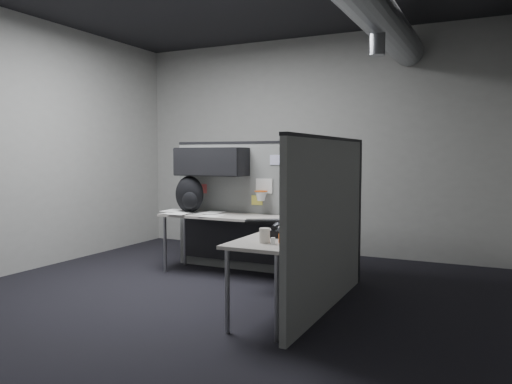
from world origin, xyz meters
The scene contains 12 objects.
room centered at (0.56, 0.00, 2.10)m, with size 5.62×5.62×3.22m.
partition_back centered at (-0.25, 1.23, 1.00)m, with size 2.44×0.42×1.63m.
partition_right centered at (1.10, 0.22, 0.82)m, with size 0.07×2.23×1.63m.
desk centered at (0.15, 0.70, 0.61)m, with size 2.31×2.11×0.73m.
monitor centered at (0.65, 0.89, 0.95)m, with size 0.53×0.53×0.43m.
keyboard centered at (0.31, 0.53, 0.75)m, with size 0.49×0.36×0.04m.
mouse centered at (0.72, 0.32, 0.75)m, with size 0.27×0.29×0.05m.
phone centered at (0.80, -0.20, 0.77)m, with size 0.27×0.28×0.11m.
bottles centered at (0.93, -0.56, 0.76)m, with size 0.12×0.15×0.08m.
cup centered at (0.79, -0.55, 0.79)m, with size 0.09×0.09×0.12m, color beige.
papers centered at (-0.89, 0.93, 0.74)m, with size 0.91×0.61×0.02m.
backpack centered at (-0.97, 1.00, 0.96)m, with size 0.44×0.39×0.47m.
Camera 1 is at (2.51, -4.28, 1.46)m, focal length 35.00 mm.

